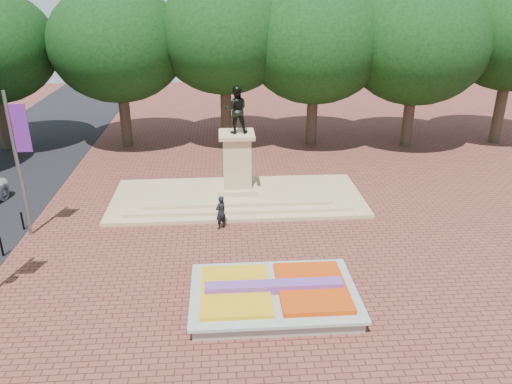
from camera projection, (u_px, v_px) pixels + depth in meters
ground at (245, 276)px, 20.81m from camera, size 90.00×90.00×0.00m
flower_bed at (275, 295)px, 18.89m from camera, size 6.30×4.30×0.91m
monument at (237, 185)px, 27.83m from camera, size 14.00×6.00×6.40m
tree_row_back at (264, 55)px, 34.94m from camera, size 44.80×8.80×10.43m
pedestrian at (221, 212)px, 24.55m from camera, size 0.74×0.72×1.72m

